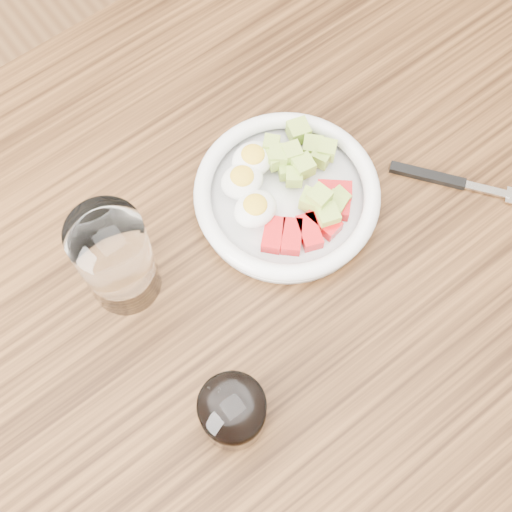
{
  "coord_description": "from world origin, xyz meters",
  "views": [
    {
      "loc": [
        -0.2,
        -0.24,
        1.57
      ],
      "look_at": [
        -0.01,
        0.01,
        0.8
      ],
      "focal_mm": 50.0,
      "sensor_mm": 36.0,
      "label": 1
    }
  ],
  "objects": [
    {
      "name": "bowl",
      "position": [
        0.07,
        0.06,
        0.79
      ],
      "size": [
        0.23,
        0.23,
        0.06
      ],
      "color": "white",
      "rests_on": "dining_table"
    },
    {
      "name": "coffee_glass",
      "position": [
        -0.14,
        -0.12,
        0.81
      ],
      "size": [
        0.07,
        0.07,
        0.08
      ],
      "color": "white",
      "rests_on": "dining_table"
    },
    {
      "name": "water_glass",
      "position": [
        -0.15,
        0.09,
        0.84
      ],
      "size": [
        0.08,
        0.08,
        0.15
      ],
      "primitive_type": "cylinder",
      "color": "white",
      "rests_on": "dining_table"
    },
    {
      "name": "fork",
      "position": [
        0.25,
        -0.05,
        0.77
      ],
      "size": [
        0.13,
        0.17,
        0.01
      ],
      "color": "black",
      "rests_on": "dining_table"
    },
    {
      "name": "dining_table",
      "position": [
        0.0,
        0.0,
        0.67
      ],
      "size": [
        1.5,
        0.9,
        0.77
      ],
      "color": "brown",
      "rests_on": "ground"
    },
    {
      "name": "ground",
      "position": [
        0.0,
        0.0,
        0.0
      ],
      "size": [
        4.0,
        4.0,
        0.0
      ],
      "primitive_type": "plane",
      "color": "brown",
      "rests_on": "ground"
    }
  ]
}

